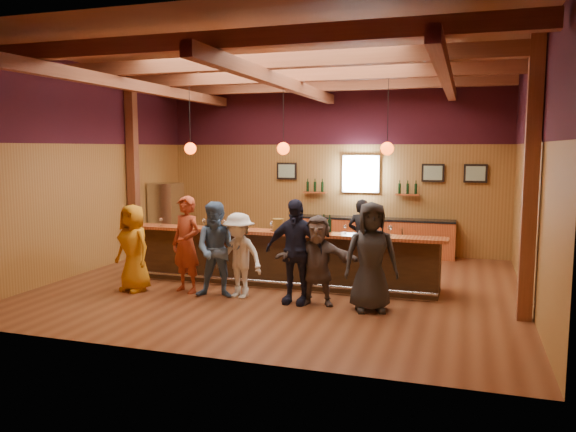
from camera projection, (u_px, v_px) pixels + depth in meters
The scene contains 27 objects.
room at pixel (284, 122), 10.84m from camera, with size 9.04×9.00×4.52m.
bar_counter at pixel (287, 258), 11.24m from camera, with size 6.30×1.07×1.11m.
back_bar_cabinet at pixel (374, 236), 14.27m from camera, with size 4.00×0.52×0.95m.
window at pixel (361, 174), 14.41m from camera, with size 0.95×0.09×0.95m.
framed_pictures at pixel (395, 172), 14.13m from camera, with size 5.35×0.05×0.45m.
wine_shelves at pixel (360, 191), 14.40m from camera, with size 3.00×0.18×0.30m.
pendant_lights at pixel (283, 148), 10.84m from camera, with size 4.24×0.24×1.37m.
stainless_fridge at pixel (166, 217), 14.76m from camera, with size 0.70×0.70×1.80m, color silver.
customer_orange at pixel (133, 248), 10.63m from camera, with size 0.81×0.53×1.66m, color #C37712.
customer_redvest at pixel (186, 244), 10.54m from camera, with size 0.66×0.44×1.82m, color #9B361C.
customer_denim at pixel (218, 250), 10.17m from camera, with size 0.85×0.66×1.75m, color #47678F.
customer_white at pixel (239, 255), 10.15m from camera, with size 1.00×0.58×1.55m, color silver.
customer_navy at pixel (295, 251), 9.76m from camera, with size 1.08×0.45×1.84m, color #181B31.
customer_brown at pixel (317, 260), 9.69m from camera, with size 1.45×0.46×1.57m, color #574946.
customer_dark at pixel (371, 257), 9.30m from camera, with size 0.90×0.58×1.83m, color #252527.
bartender at pixel (362, 238), 11.88m from camera, with size 0.60×0.39×1.65m, color black.
ice_bucket at pixel (278, 225), 10.86m from camera, with size 0.22×0.22×0.24m, color brown.
bottle_a at pixel (324, 225), 10.75m from camera, with size 0.07×0.07×0.34m.
bottle_b at pixel (330, 225), 10.72m from camera, with size 0.07×0.07×0.34m.
glass_a at pixel (161, 220), 11.59m from camera, with size 0.08×0.08×0.17m.
glass_b at pixel (192, 222), 11.33m from camera, with size 0.07×0.07×0.16m.
glass_c at pixel (204, 221), 11.43m from camera, with size 0.08×0.08×0.17m.
glass_d at pixel (224, 222), 11.19m from camera, with size 0.08×0.08×0.18m.
glass_e at pixel (272, 224), 10.91m from camera, with size 0.09×0.09×0.19m.
glass_f at pixel (322, 227), 10.61m from camera, with size 0.07×0.07×0.16m.
glass_g at pixel (345, 227), 10.55m from camera, with size 0.07×0.07×0.17m.
glass_h at pixel (390, 228), 10.27m from camera, with size 0.09×0.09×0.19m.
Camera 1 is at (3.41, -10.38, 2.71)m, focal length 35.00 mm.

